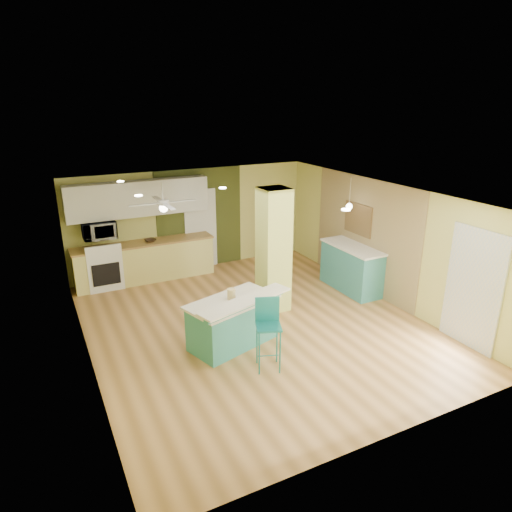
# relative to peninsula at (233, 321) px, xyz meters

# --- Properties ---
(floor) EXTENTS (6.00, 7.00, 0.01)m
(floor) POSITION_rel_peninsula_xyz_m (0.67, 0.47, -0.45)
(floor) COLOR olive
(floor) RESTS_ON ground
(ceiling) EXTENTS (6.00, 7.00, 0.01)m
(ceiling) POSITION_rel_peninsula_xyz_m (0.67, 0.47, 2.06)
(ceiling) COLOR white
(ceiling) RESTS_ON wall_back
(wall_back) EXTENTS (6.00, 0.01, 2.50)m
(wall_back) POSITION_rel_peninsula_xyz_m (0.67, 3.98, 0.81)
(wall_back) COLOR #CFCE6F
(wall_back) RESTS_ON floor
(wall_front) EXTENTS (6.00, 0.01, 2.50)m
(wall_front) POSITION_rel_peninsula_xyz_m (0.67, -3.03, 0.81)
(wall_front) COLOR #CFCE6F
(wall_front) RESTS_ON floor
(wall_left) EXTENTS (0.01, 7.00, 2.50)m
(wall_left) POSITION_rel_peninsula_xyz_m (-2.33, 0.47, 0.81)
(wall_left) COLOR #CFCE6F
(wall_left) RESTS_ON floor
(wall_right) EXTENTS (0.01, 7.00, 2.50)m
(wall_right) POSITION_rel_peninsula_xyz_m (3.68, 0.47, 0.81)
(wall_right) COLOR #CFCE6F
(wall_right) RESTS_ON floor
(wood_panel) EXTENTS (0.02, 3.40, 2.50)m
(wood_panel) POSITION_rel_peninsula_xyz_m (3.66, 1.07, 0.81)
(wood_panel) COLOR #8C7650
(wood_panel) RESTS_ON floor
(olive_accent) EXTENTS (2.20, 0.02, 2.50)m
(olive_accent) POSITION_rel_peninsula_xyz_m (0.87, 3.96, 0.81)
(olive_accent) COLOR #3F471C
(olive_accent) RESTS_ON floor
(interior_door) EXTENTS (0.82, 0.05, 2.00)m
(interior_door) POSITION_rel_peninsula_xyz_m (0.87, 3.93, 0.56)
(interior_door) COLOR white
(interior_door) RESTS_ON floor
(french_door) EXTENTS (0.04, 1.08, 2.10)m
(french_door) POSITION_rel_peninsula_xyz_m (3.64, -1.83, 0.61)
(french_door) COLOR silver
(french_door) RESTS_ON floor
(column) EXTENTS (0.55, 0.55, 2.50)m
(column) POSITION_rel_peninsula_xyz_m (1.32, 0.97, 0.81)
(column) COLOR #CDD763
(column) RESTS_ON floor
(kitchen_run) EXTENTS (3.25, 0.63, 0.94)m
(kitchen_run) POSITION_rel_peninsula_xyz_m (-0.63, 3.67, 0.03)
(kitchen_run) COLOR #E3D977
(kitchen_run) RESTS_ON floor
(stove) EXTENTS (0.76, 0.66, 1.08)m
(stove) POSITION_rel_peninsula_xyz_m (-1.58, 3.66, 0.02)
(stove) COLOR white
(stove) RESTS_ON floor
(upper_cabinets) EXTENTS (3.20, 0.34, 0.80)m
(upper_cabinets) POSITION_rel_peninsula_xyz_m (-0.63, 3.79, 1.51)
(upper_cabinets) COLOR silver
(upper_cabinets) RESTS_ON wall_back
(microwave) EXTENTS (0.70, 0.48, 0.39)m
(microwave) POSITION_rel_peninsula_xyz_m (-1.58, 3.67, 0.91)
(microwave) COLOR silver
(microwave) RESTS_ON wall_back
(ceiling_fan) EXTENTS (1.41, 1.41, 0.61)m
(ceiling_fan) POSITION_rel_peninsula_xyz_m (-0.43, 2.47, 1.64)
(ceiling_fan) COLOR silver
(ceiling_fan) RESTS_ON ceiling
(pendant_lamp) EXTENTS (0.14, 0.14, 0.69)m
(pendant_lamp) POSITION_rel_peninsula_xyz_m (3.32, 1.22, 1.44)
(pendant_lamp) COLOR white
(pendant_lamp) RESTS_ON ceiling
(wall_decor) EXTENTS (0.03, 0.90, 0.70)m
(wall_decor) POSITION_rel_peninsula_xyz_m (3.64, 1.27, 1.11)
(wall_decor) COLOR brown
(wall_decor) RESTS_ON wood_panel
(peninsula) EXTENTS (1.89, 1.41, 0.96)m
(peninsula) POSITION_rel_peninsula_xyz_m (0.00, 0.00, 0.00)
(peninsula) COLOR teal
(peninsula) RESTS_ON floor
(bar_stool) EXTENTS (0.50, 0.50, 1.17)m
(bar_stool) POSITION_rel_peninsula_xyz_m (0.21, -0.87, 0.34)
(bar_stool) COLOR teal
(bar_stool) RESTS_ON floor
(side_counter) EXTENTS (0.68, 1.59, 1.03)m
(side_counter) POSITION_rel_peninsula_xyz_m (3.37, 1.04, 0.07)
(side_counter) COLOR teal
(side_counter) RESTS_ON floor
(fruit_bowl) EXTENTS (0.31, 0.31, 0.06)m
(fruit_bowl) POSITION_rel_peninsula_xyz_m (-0.48, 3.64, 0.53)
(fruit_bowl) COLOR #362516
(fruit_bowl) RESTS_ON kitchen_run
(canister) EXTENTS (0.14, 0.14, 0.19)m
(canister) POSITION_rel_peninsula_xyz_m (0.01, 0.08, 0.48)
(canister) COLOR gold
(canister) RESTS_ON peninsula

